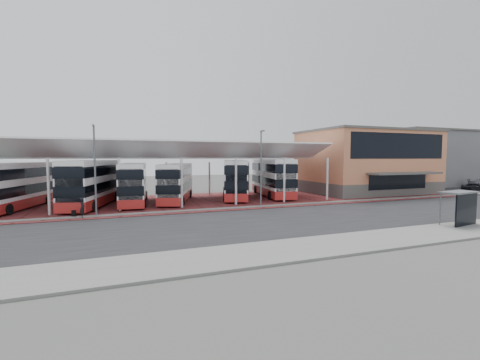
{
  "coord_description": "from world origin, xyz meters",
  "views": [
    {
      "loc": [
        -12.09,
        -24.52,
        5.24
      ],
      "look_at": [
        0.49,
        8.54,
        2.77
      ],
      "focal_mm": 24.0,
      "sensor_mm": 36.0,
      "label": 1
    }
  ],
  "objects_px": {
    "terminal": "(367,161)",
    "bus_4": "(235,179)",
    "bus_3": "(176,183)",
    "pedestrian": "(82,208)",
    "carpark_car_a": "(475,187)",
    "bus_shelter": "(464,204)",
    "bus_5": "(272,178)",
    "bus_0": "(16,186)",
    "bus_1": "(92,183)",
    "bus_2": "(134,184)"
  },
  "relations": [
    {
      "from": "bus_0",
      "to": "bus_3",
      "type": "height_order",
      "value": "bus_0"
    },
    {
      "from": "carpark_car_a",
      "to": "bus_1",
      "type": "bearing_deg",
      "value": 144.11
    },
    {
      "from": "pedestrian",
      "to": "bus_shelter",
      "type": "relative_size",
      "value": 0.52
    },
    {
      "from": "terminal",
      "to": "bus_4",
      "type": "bearing_deg",
      "value": 179.02
    },
    {
      "from": "bus_1",
      "to": "pedestrian",
      "type": "xyz_separation_m",
      "value": [
        -0.35,
        -7.05,
        -1.57
      ]
    },
    {
      "from": "bus_3",
      "to": "bus_4",
      "type": "height_order",
      "value": "bus_4"
    },
    {
      "from": "terminal",
      "to": "bus_0",
      "type": "distance_m",
      "value": 44.8
    },
    {
      "from": "bus_2",
      "to": "pedestrian",
      "type": "bearing_deg",
      "value": -116.03
    },
    {
      "from": "terminal",
      "to": "bus_4",
      "type": "relative_size",
      "value": 1.53
    },
    {
      "from": "bus_5",
      "to": "pedestrian",
      "type": "bearing_deg",
      "value": -149.39
    },
    {
      "from": "bus_5",
      "to": "carpark_car_a",
      "type": "xyz_separation_m",
      "value": [
        32.39,
        -5.54,
        -1.81
      ]
    },
    {
      "from": "bus_shelter",
      "to": "bus_2",
      "type": "bearing_deg",
      "value": 128.11
    },
    {
      "from": "terminal",
      "to": "bus_0",
      "type": "height_order",
      "value": "terminal"
    },
    {
      "from": "bus_2",
      "to": "bus_4",
      "type": "relative_size",
      "value": 0.93
    },
    {
      "from": "bus_0",
      "to": "bus_5",
      "type": "bearing_deg",
      "value": 16.33
    },
    {
      "from": "terminal",
      "to": "bus_1",
      "type": "xyz_separation_m",
      "value": [
        -37.71,
        -0.88,
        -2.16
      ]
    },
    {
      "from": "bus_3",
      "to": "pedestrian",
      "type": "height_order",
      "value": "bus_3"
    },
    {
      "from": "bus_0",
      "to": "bus_4",
      "type": "xyz_separation_m",
      "value": [
        23.68,
        0.86,
        0.09
      ]
    },
    {
      "from": "bus_0",
      "to": "bus_2",
      "type": "relative_size",
      "value": 1.04
    },
    {
      "from": "terminal",
      "to": "bus_2",
      "type": "distance_m",
      "value": 33.58
    },
    {
      "from": "bus_2",
      "to": "bus_4",
      "type": "xyz_separation_m",
      "value": [
        12.43,
        0.88,
        0.15
      ]
    },
    {
      "from": "bus_1",
      "to": "bus_3",
      "type": "height_order",
      "value": "bus_1"
    },
    {
      "from": "bus_4",
      "to": "pedestrian",
      "type": "distance_m",
      "value": 18.98
    },
    {
      "from": "bus_1",
      "to": "carpark_car_a",
      "type": "height_order",
      "value": "bus_1"
    },
    {
      "from": "terminal",
      "to": "bus_1",
      "type": "relative_size",
      "value": 1.51
    },
    {
      "from": "bus_3",
      "to": "terminal",
      "type": "bearing_deg",
      "value": 19.68
    },
    {
      "from": "bus_1",
      "to": "bus_shelter",
      "type": "xyz_separation_m",
      "value": [
        27.21,
        -20.98,
        -0.78
      ]
    },
    {
      "from": "pedestrian",
      "to": "bus_shelter",
      "type": "height_order",
      "value": "bus_shelter"
    },
    {
      "from": "bus_1",
      "to": "bus_5",
      "type": "relative_size",
      "value": 0.99
    },
    {
      "from": "bus_4",
      "to": "terminal",
      "type": "bearing_deg",
      "value": 17.13
    },
    {
      "from": "bus_5",
      "to": "pedestrian",
      "type": "relative_size",
      "value": 7.16
    },
    {
      "from": "bus_0",
      "to": "bus_5",
      "type": "relative_size",
      "value": 0.94
    },
    {
      "from": "pedestrian",
      "to": "carpark_car_a",
      "type": "bearing_deg",
      "value": -91.3
    },
    {
      "from": "bus_0",
      "to": "bus_2",
      "type": "xyz_separation_m",
      "value": [
        11.24,
        -0.03,
        -0.07
      ]
    },
    {
      "from": "bus_5",
      "to": "bus_2",
      "type": "bearing_deg",
      "value": -166.82
    },
    {
      "from": "bus_4",
      "to": "bus_5",
      "type": "xyz_separation_m",
      "value": [
        5.38,
        0.03,
        0.06
      ]
    },
    {
      "from": "pedestrian",
      "to": "bus_2",
      "type": "bearing_deg",
      "value": -35.92
    },
    {
      "from": "bus_shelter",
      "to": "bus_1",
      "type": "bearing_deg",
      "value": 133.33
    },
    {
      "from": "bus_0",
      "to": "bus_1",
      "type": "relative_size",
      "value": 0.95
    },
    {
      "from": "bus_0",
      "to": "bus_1",
      "type": "height_order",
      "value": "bus_1"
    },
    {
      "from": "bus_0",
      "to": "bus_shelter",
      "type": "relative_size",
      "value": 3.49
    },
    {
      "from": "bus_2",
      "to": "bus_5",
      "type": "relative_size",
      "value": 0.91
    },
    {
      "from": "bus_3",
      "to": "carpark_car_a",
      "type": "xyz_separation_m",
      "value": [
        45.41,
        -4.72,
        -1.56
      ]
    },
    {
      "from": "bus_1",
      "to": "bus_2",
      "type": "bearing_deg",
      "value": 19.52
    },
    {
      "from": "carpark_car_a",
      "to": "bus_shelter",
      "type": "height_order",
      "value": "bus_shelter"
    },
    {
      "from": "bus_1",
      "to": "bus_4",
      "type": "relative_size",
      "value": 1.02
    },
    {
      "from": "terminal",
      "to": "bus_3",
      "type": "relative_size",
      "value": 1.67
    },
    {
      "from": "bus_4",
      "to": "bus_5",
      "type": "relative_size",
      "value": 0.97
    },
    {
      "from": "bus_0",
      "to": "carpark_car_a",
      "type": "xyz_separation_m",
      "value": [
        61.45,
        -4.65,
        -1.66
      ]
    },
    {
      "from": "terminal",
      "to": "carpark_car_a",
      "type": "bearing_deg",
      "value": -17.13
    }
  ]
}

